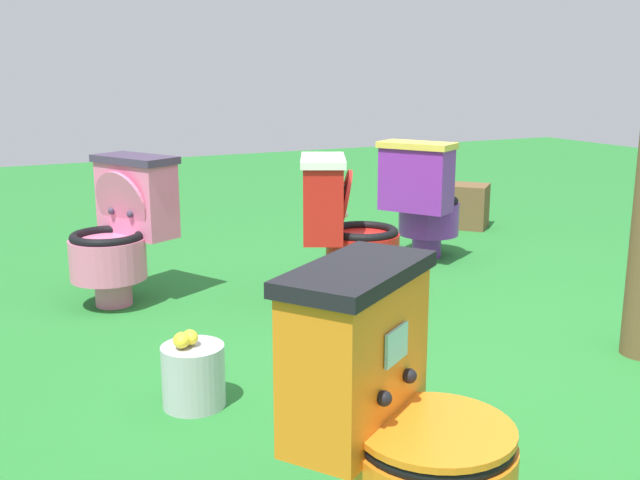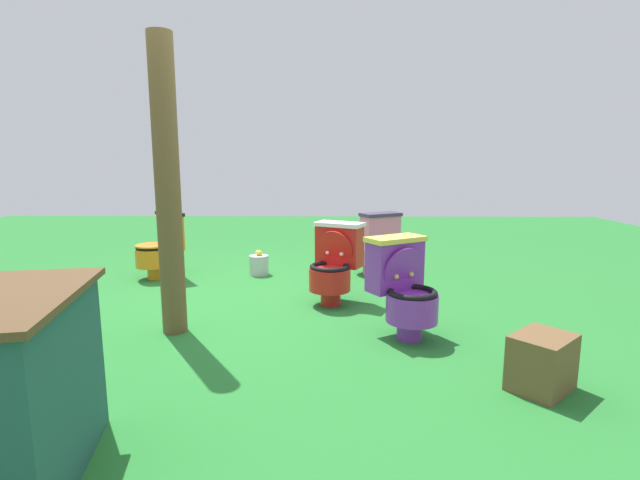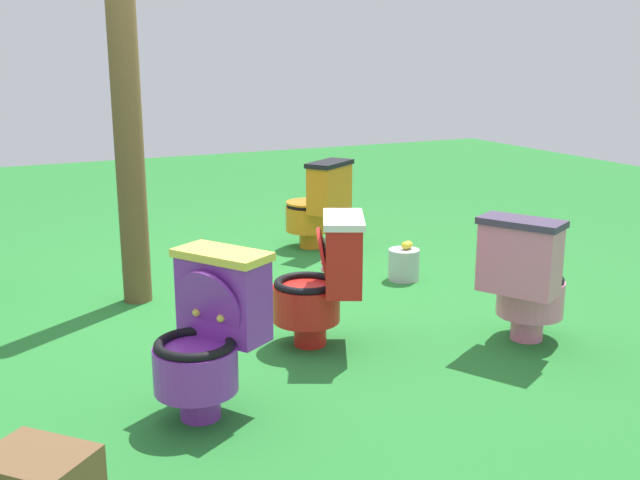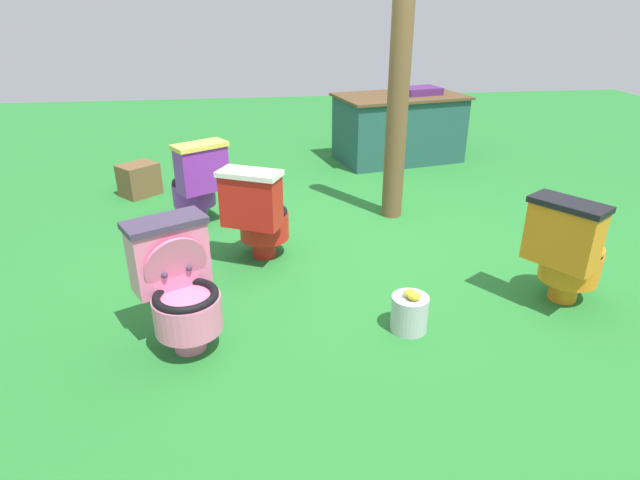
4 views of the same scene
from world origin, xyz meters
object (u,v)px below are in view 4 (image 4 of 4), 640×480
vendor_table (399,127)px  toilet_pink (179,285)px  toilet_red (258,213)px  wooden_post (398,94)px  lemon_bucket (409,312)px  toilet_purple (197,181)px  small_crate (139,180)px  toilet_orange (567,251)px

vendor_table → toilet_pink: bearing=-122.1°
toilet_pink → vendor_table: (2.20, 3.51, 0.02)m
toilet_red → wooden_post: (1.21, 0.75, 0.70)m
lemon_bucket → vendor_table: bearing=75.9°
lemon_bucket → toilet_purple: bearing=125.9°
wooden_post → small_crate: 2.67m
wooden_post → toilet_orange: bearing=-67.2°
wooden_post → lemon_bucket: bearing=-101.4°
toilet_pink → wooden_post: size_ratio=0.34×
toilet_red → vendor_table: (1.74, 2.51, 0.02)m
lemon_bucket → toilet_orange: bearing=9.4°
toilet_red → vendor_table: vendor_table is taller
small_crate → vendor_table: bearing=17.4°
toilet_orange → toilet_red: 2.09m
wooden_post → lemon_bucket: 2.07m
small_crate → lemon_bucket: small_crate is taller
toilet_orange → small_crate: size_ratio=2.10×
wooden_post → small_crate: size_ratio=6.21×
toilet_pink → toilet_red: bearing=-142.3°
toilet_pink → small_crate: toilet_pink is taller
toilet_purple → toilet_red: bearing=-89.7°
toilet_orange → vendor_table: vendor_table is taller
toilet_purple → lemon_bucket: size_ratio=2.63×
toilet_pink → toilet_red: (0.46, 1.00, 0.00)m
toilet_orange → toilet_purple: size_ratio=1.00×
toilet_orange → lemon_bucket: 1.09m
small_crate → lemon_bucket: (1.99, -2.66, -0.04)m
toilet_orange → small_crate: toilet_orange is taller
toilet_pink → vendor_table: bearing=-149.7°
toilet_purple → toilet_orange: bearing=-66.5°
wooden_post → vendor_table: bearing=73.2°
toilet_purple → vendor_table: size_ratio=0.45×
toilet_orange → small_crate: 3.93m
vendor_table → lemon_bucket: 3.68m
toilet_orange → wooden_post: bearing=168.9°
toilet_red → small_crate: size_ratio=2.10×
toilet_purple → small_crate: toilet_purple is taller
toilet_purple → wooden_post: bearing=-33.2°
small_crate → lemon_bucket: bearing=-53.1°
toilet_orange → lemon_bucket: bearing=-114.5°
vendor_table → wooden_post: wooden_post is taller
small_crate → toilet_orange: bearing=-39.2°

